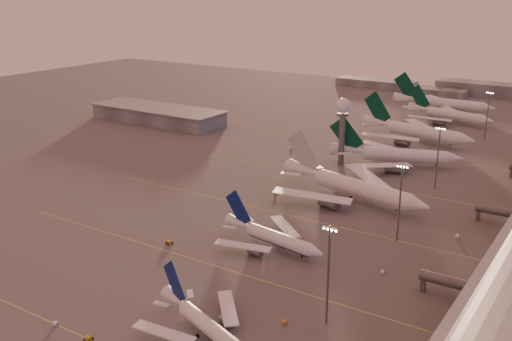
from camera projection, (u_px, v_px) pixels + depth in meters
The scene contains 25 objects.
ground at pixel (144, 264), 171.26m from camera, with size 700.00×700.00×0.00m, color #4F4C4C.
taxiway_markings at pixel (326, 223), 200.47m from camera, with size 180.00×185.25×0.02m.
hangar at pixel (158, 114), 344.27m from camera, with size 82.00×27.00×8.50m.
radar_tower at pixel (343, 118), 258.34m from camera, with size 6.40×6.40×31.10m.
mast_a at pixel (328, 271), 137.00m from camera, with size 3.60×0.56×25.00m.
mast_b at pixel (400, 199), 182.55m from camera, with size 3.60×0.56×25.00m.
mast_c at pixel (438, 155), 229.13m from camera, with size 3.60×0.56×25.00m.
mast_d at pixel (488, 113), 302.15m from camera, with size 3.60×0.56×25.00m.
distant_horizon at pixel (461, 89), 428.78m from camera, with size 165.00×37.50×9.00m.
narrowbody_near at pixel (203, 325), 135.71m from camera, with size 32.92×25.80×13.40m.
narrowbody_mid at pixel (272, 239), 180.50m from camera, with size 38.14×30.21×14.98m.
widebody_white at pixel (353, 190), 219.84m from camera, with size 63.51×50.34×22.68m.
greentail_a at pixel (396, 158), 261.52m from camera, with size 55.67×44.24×20.96m.
greentail_b at pixel (416, 134), 301.37m from camera, with size 61.87×49.53×22.67m.
greentail_c at pixel (450, 117), 342.49m from camera, with size 52.91×42.25×19.52m.
greentail_d at pixel (443, 106), 369.32m from camera, with size 63.45×51.28×23.06m.
gsv_truck_a at pixel (57, 322), 140.05m from camera, with size 5.13×4.05×1.99m.
gsv_tug_near at pixel (88, 339), 134.20m from camera, with size 3.04×4.10×1.05m.
gsv_catering_a at pixel (285, 317), 140.31m from camera, with size 5.22×3.51×3.94m.
gsv_tug_mid at pixel (169, 243), 183.67m from camera, with size 4.67×4.00×1.15m.
gsv_truck_b at pixel (384, 271), 164.83m from camera, with size 5.35×3.51×2.04m.
gsv_truck_c at pixel (276, 193), 225.84m from camera, with size 5.06×3.28×1.92m.
gsv_catering_b at pixel (459, 232), 187.55m from camera, with size 5.80×3.43×4.45m.
gsv_tug_far at pixel (354, 180), 242.66m from camera, with size 2.53×3.59×0.94m.
gsv_truck_d at pixel (292, 146), 289.29m from camera, with size 2.36×5.95×2.39m.
Camera 1 is at (111.49, -112.76, 77.01)m, focal length 42.00 mm.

